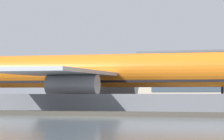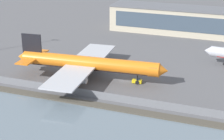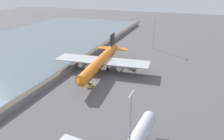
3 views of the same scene
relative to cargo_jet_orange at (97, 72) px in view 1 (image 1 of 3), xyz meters
name	(u,v)px [view 1 (image 1 of 3)]	position (x,y,z in m)	size (l,w,h in m)	color
ground_plane	(189,112)	(12.72, 2.41, -5.52)	(500.00, 500.00, 0.00)	#565659
shoreline_seawall	(140,114)	(12.72, -18.09, -5.27)	(320.00, 3.00, 0.50)	#474238
perimeter_fence	(153,105)	(12.72, -13.59, -4.30)	(280.00, 0.10, 2.44)	slate
cargo_jet_orange	(97,72)	(0.00, 0.00, 0.00)	(53.63, 46.63, 14.48)	orange
baggage_tug	(222,106)	(17.25, 2.22, -4.72)	(3.30, 1.81, 1.80)	yellow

